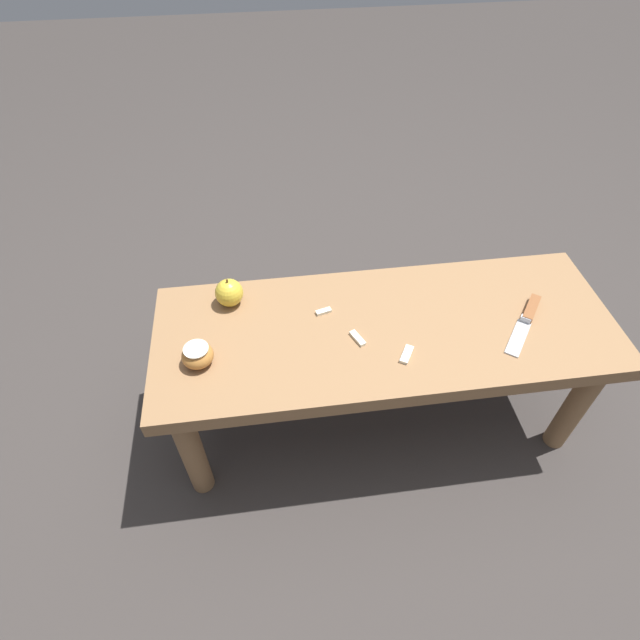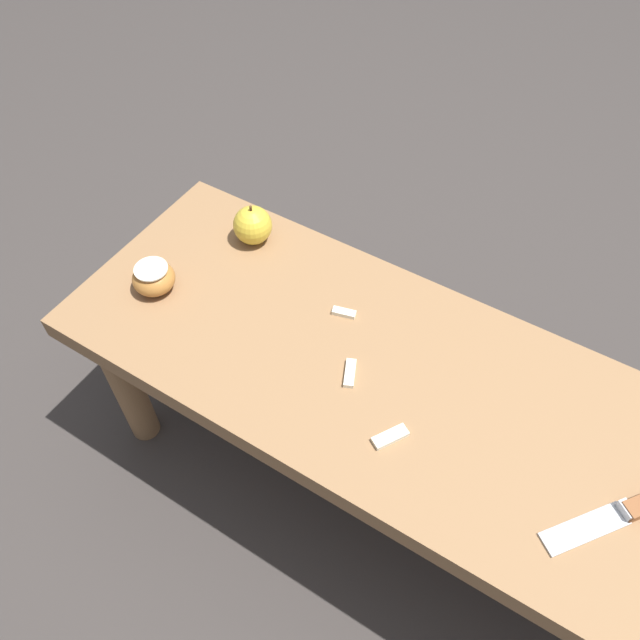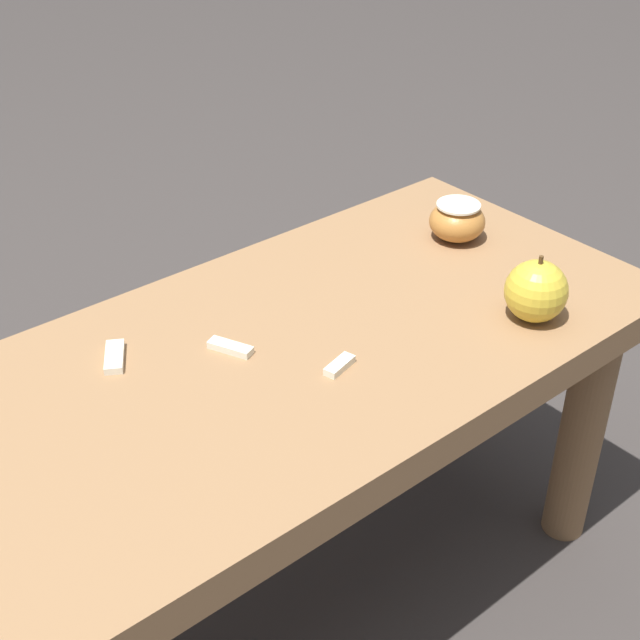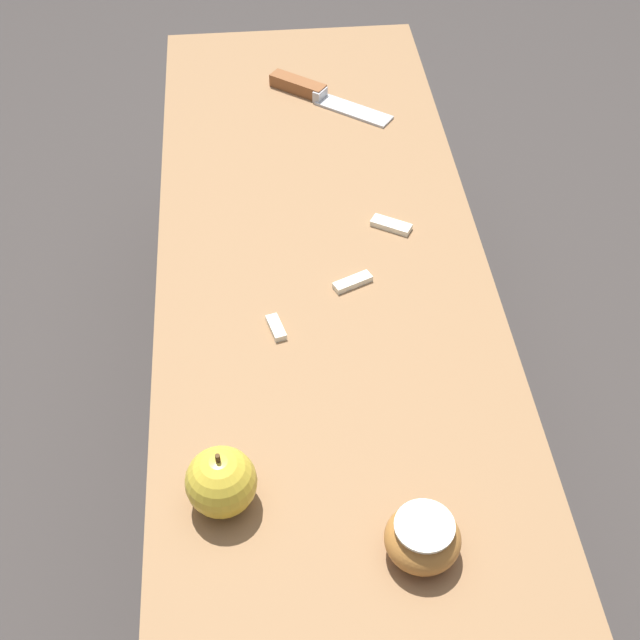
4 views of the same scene
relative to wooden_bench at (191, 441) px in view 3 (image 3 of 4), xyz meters
name	(u,v)px [view 3 (image 3 of 4)]	position (x,y,z in m)	size (l,w,h in m)	color
wooden_bench	(191,441)	(0.00, 0.00, 0.00)	(1.11, 0.41, 0.40)	olive
apple_whole	(536,291)	(0.37, -0.13, 0.10)	(0.07, 0.07, 0.08)	gold
apple_cut	(457,221)	(0.44, 0.05, 0.09)	(0.07, 0.07, 0.05)	#B27233
apple_slice_near_knife	(114,357)	(-0.03, 0.10, 0.06)	(0.04, 0.05, 0.01)	white
apple_slice_center	(340,365)	(0.14, -0.06, 0.06)	(0.04, 0.02, 0.01)	white
apple_slice_near_bowl	(230,347)	(0.08, 0.03, 0.06)	(0.03, 0.05, 0.01)	white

